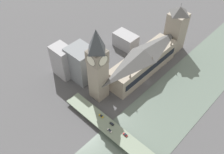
{
  "coord_description": "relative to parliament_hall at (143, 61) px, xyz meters",
  "views": [
    {
      "loc": [
        -93.07,
        150.75,
        183.29
      ],
      "look_at": [
        17.9,
        33.86,
        20.13
      ],
      "focal_mm": 40.0,
      "sensor_mm": 36.0,
      "label": 1
    }
  ],
  "objects": [
    {
      "name": "road_bridge",
      "position": [
        -47.47,
        75.32,
        -11.1
      ],
      "size": [
        141.98,
        13.95,
        4.79
      ],
      "color": "#5D6A59",
      "rests_on": "ground_plane"
    },
    {
      "name": "city_block_west",
      "position": [
        40.03,
        47.45,
        2.99
      ],
      "size": [
        25.63,
        22.46,
        35.91
      ],
      "color": "slate",
      "rests_on": "ground_plane"
    },
    {
      "name": "parliament_hall",
      "position": [
        0.0,
        0.0,
        0.0
      ],
      "size": [
        22.41,
        85.65,
        30.14
      ],
      "color": "gray",
      "rests_on": "ground_plane"
    },
    {
      "name": "car_southbound_lead",
      "position": [
        -27.59,
        77.96,
        -9.46
      ],
      "size": [
        4.69,
        1.77,
        1.42
      ],
      "color": "silver",
      "rests_on": "road_bridge"
    },
    {
      "name": "car_southbound_tail",
      "position": [
        -24.32,
        71.9,
        -9.47
      ],
      "size": [
        4.13,
        1.81,
        1.39
      ],
      "color": "black",
      "rests_on": "road_bridge"
    },
    {
      "name": "ground_plane",
      "position": [
        -13.98,
        8.0,
        -14.96
      ],
      "size": [
        600.0,
        600.0,
        0.0
      ],
      "primitive_type": "plane",
      "color": "#4C4C4F"
    },
    {
      "name": "victoria_tower",
      "position": [
        0.05,
        -55.95,
        11.64
      ],
      "size": [
        18.26,
        18.26,
        57.2
      ],
      "color": "gray",
      "rests_on": "ground_plane"
    },
    {
      "name": "city_block_center",
      "position": [
        41.04,
        -19.9,
        -6.41
      ],
      "size": [
        27.23,
        16.56,
        17.11
      ],
      "color": "#939399",
      "rests_on": "ground_plane"
    },
    {
      "name": "clock_tower",
      "position": [
        9.73,
        53.58,
        24.99
      ],
      "size": [
        14.77,
        14.77,
        75.66
      ],
      "color": "gray",
      "rests_on": "ground_plane"
    },
    {
      "name": "river_water",
      "position": [
        -47.47,
        8.0,
        -14.81
      ],
      "size": [
        54.99,
        360.0,
        0.3
      ],
      "primitive_type": "cube",
      "color": "slate",
      "rests_on": "ground_plane"
    },
    {
      "name": "car_northbound_lead",
      "position": [
        -39.58,
        71.94,
        -9.43
      ],
      "size": [
        4.21,
        1.81,
        1.5
      ],
      "color": "maroon",
      "rests_on": "road_bridge"
    },
    {
      "name": "car_southbound_extra",
      "position": [
        -12.05,
        72.37,
        -9.47
      ],
      "size": [
        4.56,
        1.86,
        1.38
      ],
      "color": "gold",
      "rests_on": "road_bridge"
    },
    {
      "name": "city_block_east",
      "position": [
        56.83,
        57.34,
        2.13
      ],
      "size": [
        21.43,
        15.64,
        34.19
      ],
      "color": "#939399",
      "rests_on": "ground_plane"
    }
  ]
}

